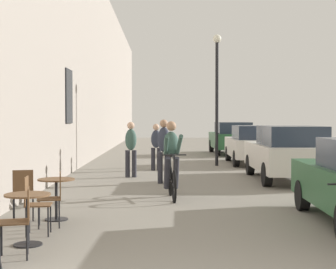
{
  "coord_description": "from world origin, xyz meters",
  "views": [
    {
      "loc": [
        -0.28,
        -4.28,
        1.77
      ],
      "look_at": [
        -0.02,
        15.88,
        1.15
      ],
      "focal_mm": 56.0,
      "sensor_mm": 36.0,
      "label": 1
    }
  ],
  "objects_px": {
    "cafe_chair_near_toward_street": "(33,201)",
    "pedestrian_near": "(164,147)",
    "parked_car_second": "(288,152)",
    "cafe_chair_mid_toward_street": "(23,191)",
    "parked_car_third": "(253,144)",
    "street_lamp": "(217,83)",
    "parked_car_fourth": "(232,138)",
    "pedestrian_mid": "(131,146)",
    "cafe_table_near": "(28,208)",
    "cafe_chair_near_toward_wall": "(20,217)",
    "cafe_table_mid": "(56,190)",
    "cafe_chair_mid_toward_wall": "(54,195)",
    "pedestrian_far": "(156,144)",
    "cyclist_on_bicycle": "(172,162)"
  },
  "relations": [
    {
      "from": "pedestrian_mid",
      "to": "cafe_chair_mid_toward_wall",
      "type": "bearing_deg",
      "value": -96.68
    },
    {
      "from": "parked_car_second",
      "to": "cafe_chair_mid_toward_street",
      "type": "bearing_deg",
      "value": -135.95
    },
    {
      "from": "pedestrian_near",
      "to": "parked_car_second",
      "type": "xyz_separation_m",
      "value": [
        3.53,
        0.62,
        -0.17
      ]
    },
    {
      "from": "parked_car_third",
      "to": "cafe_chair_mid_toward_wall",
      "type": "bearing_deg",
      "value": -114.39
    },
    {
      "from": "street_lamp",
      "to": "parked_car_second",
      "type": "xyz_separation_m",
      "value": [
        1.52,
        -4.73,
        -2.3
      ]
    },
    {
      "from": "pedestrian_near",
      "to": "pedestrian_mid",
      "type": "relative_size",
      "value": 1.05
    },
    {
      "from": "cafe_chair_near_toward_street",
      "to": "pedestrian_far",
      "type": "xyz_separation_m",
      "value": [
        1.76,
        9.9,
        0.38
      ]
    },
    {
      "from": "pedestrian_mid",
      "to": "pedestrian_far",
      "type": "distance_m",
      "value": 2.21
    },
    {
      "from": "cafe_chair_mid_toward_street",
      "to": "cyclist_on_bicycle",
      "type": "relative_size",
      "value": 0.51
    },
    {
      "from": "parked_car_second",
      "to": "pedestrian_far",
      "type": "bearing_deg",
      "value": 141.54
    },
    {
      "from": "cafe_chair_mid_toward_wall",
      "to": "parked_car_fourth",
      "type": "xyz_separation_m",
      "value": [
        5.26,
        17.41,
        0.31
      ]
    },
    {
      "from": "cafe_chair_near_toward_wall",
      "to": "cyclist_on_bicycle",
      "type": "relative_size",
      "value": 0.51
    },
    {
      "from": "pedestrian_mid",
      "to": "cafe_table_mid",
      "type": "bearing_deg",
      "value": -97.89
    },
    {
      "from": "cafe_chair_near_toward_wall",
      "to": "cafe_chair_mid_toward_wall",
      "type": "xyz_separation_m",
      "value": [
        0.03,
        1.92,
        0.0
      ]
    },
    {
      "from": "cafe_table_near",
      "to": "pedestrian_mid",
      "type": "relative_size",
      "value": 0.43
    },
    {
      "from": "cafe_table_near",
      "to": "parked_car_second",
      "type": "bearing_deg",
      "value": 54.07
    },
    {
      "from": "cafe_chair_near_toward_wall",
      "to": "cafe_table_mid",
      "type": "relative_size",
      "value": 1.24
    },
    {
      "from": "pedestrian_far",
      "to": "cafe_table_near",
      "type": "bearing_deg",
      "value": -99.11
    },
    {
      "from": "cafe_chair_near_toward_street",
      "to": "pedestrian_near",
      "type": "distance_m",
      "value": 6.61
    },
    {
      "from": "cafe_table_mid",
      "to": "cafe_chair_mid_toward_street",
      "type": "bearing_deg",
      "value": -172.39
    },
    {
      "from": "street_lamp",
      "to": "parked_car_fourth",
      "type": "xyz_separation_m",
      "value": [
        1.42,
        6.4,
        -2.28
      ]
    },
    {
      "from": "cafe_table_near",
      "to": "pedestrian_near",
      "type": "bearing_deg",
      "value": 74.38
    },
    {
      "from": "cyclist_on_bicycle",
      "to": "pedestrian_far",
      "type": "height_order",
      "value": "cyclist_on_bicycle"
    },
    {
      "from": "cafe_chair_near_toward_wall",
      "to": "cafe_chair_mid_toward_street",
      "type": "xyz_separation_m",
      "value": [
        -0.6,
        2.42,
        0.0
      ]
    },
    {
      "from": "cafe_table_near",
      "to": "cafe_chair_near_toward_street",
      "type": "height_order",
      "value": "cafe_chair_near_toward_street"
    },
    {
      "from": "pedestrian_mid",
      "to": "parked_car_second",
      "type": "distance_m",
      "value": 4.61
    },
    {
      "from": "cafe_chair_mid_toward_wall",
      "to": "pedestrian_near",
      "type": "height_order",
      "value": "pedestrian_near"
    },
    {
      "from": "cafe_chair_near_toward_wall",
      "to": "cafe_chair_mid_toward_street",
      "type": "bearing_deg",
      "value": 103.84
    },
    {
      "from": "pedestrian_near",
      "to": "parked_car_fourth",
      "type": "bearing_deg",
      "value": 73.72
    },
    {
      "from": "cyclist_on_bicycle",
      "to": "parked_car_second",
      "type": "bearing_deg",
      "value": 43.55
    },
    {
      "from": "parked_car_third",
      "to": "cafe_chair_near_toward_street",
      "type": "bearing_deg",
      "value": -114.02
    },
    {
      "from": "pedestrian_mid",
      "to": "street_lamp",
      "type": "xyz_separation_m",
      "value": [
        3.0,
        3.82,
        2.17
      ]
    },
    {
      "from": "pedestrian_near",
      "to": "street_lamp",
      "type": "height_order",
      "value": "street_lamp"
    },
    {
      "from": "cafe_table_mid",
      "to": "cafe_chair_mid_toward_street",
      "type": "xyz_separation_m",
      "value": [
        -0.55,
        -0.07,
        -0.0
      ]
    },
    {
      "from": "cafe_chair_near_toward_street",
      "to": "pedestrian_mid",
      "type": "bearing_deg",
      "value": 82.51
    },
    {
      "from": "parked_car_third",
      "to": "parked_car_fourth",
      "type": "height_order",
      "value": "parked_car_fourth"
    },
    {
      "from": "cafe_chair_near_toward_wall",
      "to": "cafe_chair_near_toward_street",
      "type": "bearing_deg",
      "value": 96.56
    },
    {
      "from": "cafe_chair_near_toward_street",
      "to": "street_lamp",
      "type": "height_order",
      "value": "street_lamp"
    },
    {
      "from": "parked_car_third",
      "to": "pedestrian_near",
      "type": "bearing_deg",
      "value": -119.94
    },
    {
      "from": "cafe_table_near",
      "to": "cafe_table_mid",
      "type": "bearing_deg",
      "value": 88.95
    },
    {
      "from": "parked_car_second",
      "to": "parked_car_third",
      "type": "xyz_separation_m",
      "value": [
        -0.04,
        5.44,
        -0.03
      ]
    },
    {
      "from": "cafe_chair_mid_toward_wall",
      "to": "pedestrian_mid",
      "type": "relative_size",
      "value": 0.53
    },
    {
      "from": "pedestrian_far",
      "to": "parked_car_second",
      "type": "xyz_separation_m",
      "value": [
        3.77,
        -3.0,
        -0.08
      ]
    },
    {
      "from": "cyclist_on_bicycle",
      "to": "parked_car_third",
      "type": "relative_size",
      "value": 0.41
    },
    {
      "from": "cafe_chair_near_toward_street",
      "to": "parked_car_third",
      "type": "height_order",
      "value": "parked_car_third"
    },
    {
      "from": "cafe_chair_near_toward_wall",
      "to": "street_lamp",
      "type": "relative_size",
      "value": 0.18
    },
    {
      "from": "cafe_chair_mid_toward_wall",
      "to": "pedestrian_far",
      "type": "bearing_deg",
      "value": 80.34
    },
    {
      "from": "cafe_chair_near_toward_street",
      "to": "pedestrian_near",
      "type": "height_order",
      "value": "pedestrian_near"
    },
    {
      "from": "parked_car_second",
      "to": "pedestrian_near",
      "type": "bearing_deg",
      "value": -170.05
    },
    {
      "from": "pedestrian_near",
      "to": "pedestrian_far",
      "type": "distance_m",
      "value": 3.63
    }
  ]
}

